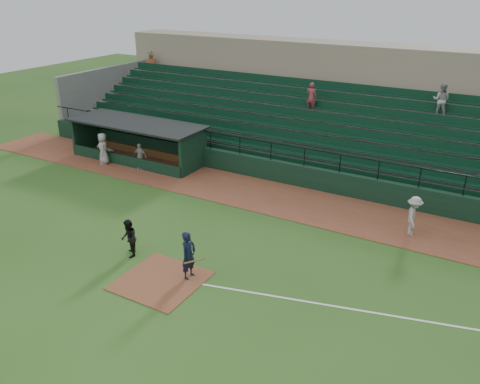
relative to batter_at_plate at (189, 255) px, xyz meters
The scene contains 12 objects.
ground 1.29m from the batter_at_plate, 161.84° to the left, with size 90.00×90.00×0.00m, color #2C541B.
warning_track 8.36m from the batter_at_plate, 95.58° to the left, with size 40.00×4.00×0.03m, color brown.
home_plate_dirt 1.45m from the batter_at_plate, 137.69° to the right, with size 3.00×3.00×0.03m, color brown.
foul_line 7.40m from the batter_at_plate, 11.51° to the left, with size 18.00×0.09×0.01m, color white.
stadium_structure 16.80m from the batter_at_plate, 92.77° to the left, with size 38.00×13.08×6.40m.
dugout 14.43m from the batter_at_plate, 137.06° to the left, with size 8.90×3.20×2.42m.
batter_at_plate is the anchor object (origin of this frame).
umpire 3.05m from the batter_at_plate, behind, with size 0.79×0.61×1.62m, color black.
runner 10.14m from the batter_at_plate, 49.57° to the left, with size 1.16×0.67×1.80m, color #ABA6A0.
dugout_player_a 12.36m from the batter_at_plate, 138.93° to the left, with size 0.92×0.38×1.57m, color #A8A49D.
dugout_player_b 14.13m from the batter_at_plate, 147.00° to the left, with size 0.94×0.61×1.92m, color #A6A19B.
dugout_player_c 14.31m from the batter_at_plate, 146.87° to the left, with size 1.51×0.48×1.63m, color gray.
Camera 1 is at (10.36, -13.03, 10.43)m, focal length 36.59 mm.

